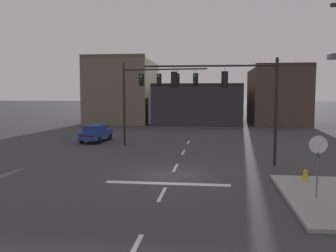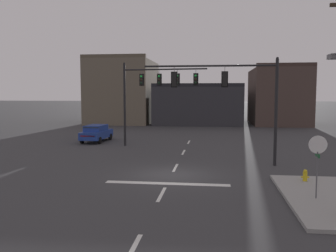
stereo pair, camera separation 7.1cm
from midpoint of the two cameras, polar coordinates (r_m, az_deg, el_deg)
name	(u,v)px [view 2 (the right image)]	position (r m, az deg, el deg)	size (l,w,h in m)	color
ground_plane	(172,175)	(20.74, 0.68, -7.67)	(400.00, 400.00, 0.00)	#353538
stop_bar_paint	(167,183)	(18.80, -0.03, -9.00)	(6.40, 0.50, 0.01)	silver
lane_centreline	(175,168)	(22.68, 1.26, -6.55)	(0.16, 26.40, 0.01)	silver
signal_mast_near_side	(236,91)	(23.60, 10.73, 5.35)	(8.50, 0.38, 6.86)	black
signal_mast_far_side	(152,87)	(31.24, -2.52, 6.06)	(7.27, 0.98, 7.27)	black
stop_sign	(318,152)	(16.57, 22.52, -3.76)	(0.76, 0.64, 2.83)	#56565B
car_lot_nearside	(96,133)	(35.28, -11.10, -1.05)	(2.11, 4.53, 1.61)	navy
fire_hydrant	(305,178)	(19.93, 20.79, -7.57)	(0.40, 0.30, 0.75)	gold
building_row	(190,98)	(56.79, 3.51, 4.46)	(32.44, 13.24, 10.13)	#665B4C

